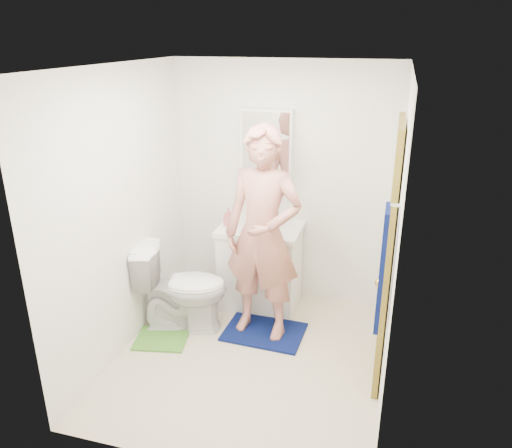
{
  "coord_description": "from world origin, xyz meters",
  "views": [
    {
      "loc": [
        1.03,
        -3.45,
        2.62
      ],
      "look_at": [
        -0.01,
        0.25,
        1.14
      ],
      "focal_mm": 35.0,
      "sensor_mm": 36.0,
      "label": 1
    }
  ],
  "objects_px": {
    "towel": "(382,269)",
    "man": "(263,235)",
    "soap_dispenser": "(229,217)",
    "vanity_cabinet": "(261,268)",
    "medicine_cabinet": "(267,145)",
    "toilet": "(182,287)",
    "toothbrush_cup": "(276,221)"
  },
  "relations": [
    {
      "from": "soap_dispenser",
      "to": "man",
      "type": "bearing_deg",
      "value": -43.97
    },
    {
      "from": "towel",
      "to": "man",
      "type": "relative_size",
      "value": 0.42
    },
    {
      "from": "toothbrush_cup",
      "to": "towel",
      "type": "bearing_deg",
      "value": -56.08
    },
    {
      "from": "medicine_cabinet",
      "to": "towel",
      "type": "relative_size",
      "value": 0.87
    },
    {
      "from": "man",
      "to": "towel",
      "type": "bearing_deg",
      "value": -36.17
    },
    {
      "from": "towel",
      "to": "toothbrush_cup",
      "type": "xyz_separation_m",
      "value": [
        -1.04,
        1.55,
        -0.36
      ]
    },
    {
      "from": "vanity_cabinet",
      "to": "medicine_cabinet",
      "type": "height_order",
      "value": "medicine_cabinet"
    },
    {
      "from": "vanity_cabinet",
      "to": "soap_dispenser",
      "type": "distance_m",
      "value": 0.62
    },
    {
      "from": "medicine_cabinet",
      "to": "soap_dispenser",
      "type": "distance_m",
      "value": 0.78
    },
    {
      "from": "medicine_cabinet",
      "to": "toilet",
      "type": "height_order",
      "value": "medicine_cabinet"
    },
    {
      "from": "man",
      "to": "toilet",
      "type": "bearing_deg",
      "value": -164.62
    },
    {
      "from": "towel",
      "to": "man",
      "type": "distance_m",
      "value": 1.44
    },
    {
      "from": "towel",
      "to": "toilet",
      "type": "xyz_separation_m",
      "value": [
        -1.76,
        0.87,
        -0.83
      ]
    },
    {
      "from": "toilet",
      "to": "man",
      "type": "height_order",
      "value": "man"
    },
    {
      "from": "soap_dispenser",
      "to": "toothbrush_cup",
      "type": "bearing_deg",
      "value": 16.8
    },
    {
      "from": "toilet",
      "to": "toothbrush_cup",
      "type": "xyz_separation_m",
      "value": [
        0.72,
        0.68,
        0.48
      ]
    },
    {
      "from": "soap_dispenser",
      "to": "man",
      "type": "distance_m",
      "value": 0.64
    },
    {
      "from": "medicine_cabinet",
      "to": "toilet",
      "type": "distance_m",
      "value": 1.56
    },
    {
      "from": "towel",
      "to": "toilet",
      "type": "height_order",
      "value": "towel"
    },
    {
      "from": "vanity_cabinet",
      "to": "man",
      "type": "relative_size",
      "value": 0.42
    },
    {
      "from": "vanity_cabinet",
      "to": "medicine_cabinet",
      "type": "relative_size",
      "value": 1.14
    },
    {
      "from": "towel",
      "to": "soap_dispenser",
      "type": "height_order",
      "value": "towel"
    },
    {
      "from": "medicine_cabinet",
      "to": "soap_dispenser",
      "type": "bearing_deg",
      "value": -135.46
    },
    {
      "from": "towel",
      "to": "medicine_cabinet",
      "type": "bearing_deg",
      "value": 124.61
    },
    {
      "from": "toilet",
      "to": "soap_dispenser",
      "type": "xyz_separation_m",
      "value": [
        0.28,
        0.55,
        0.53
      ]
    },
    {
      "from": "soap_dispenser",
      "to": "man",
      "type": "height_order",
      "value": "man"
    },
    {
      "from": "toothbrush_cup",
      "to": "medicine_cabinet",
      "type": "bearing_deg",
      "value": 130.64
    },
    {
      "from": "medicine_cabinet",
      "to": "soap_dispenser",
      "type": "relative_size",
      "value": 3.76
    },
    {
      "from": "medicine_cabinet",
      "to": "man",
      "type": "height_order",
      "value": "medicine_cabinet"
    },
    {
      "from": "towel",
      "to": "toilet",
      "type": "relative_size",
      "value": 0.96
    },
    {
      "from": "medicine_cabinet",
      "to": "towel",
      "type": "bearing_deg",
      "value": -55.39
    },
    {
      "from": "medicine_cabinet",
      "to": "vanity_cabinet",
      "type": "bearing_deg",
      "value": -90.0
    }
  ]
}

